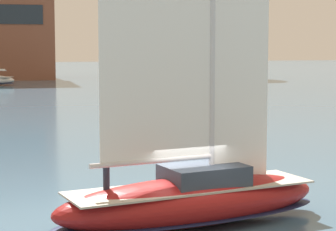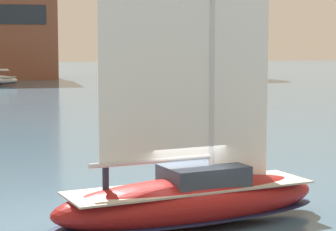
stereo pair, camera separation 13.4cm
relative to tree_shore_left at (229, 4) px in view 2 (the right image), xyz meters
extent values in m
plane|color=#42667F|center=(-32.30, -89.93, -12.79)|extent=(400.00, 400.00, 0.00)
cylinder|color=brown|center=(0.00, 0.00, -7.86)|extent=(0.79, 0.79, 9.87)
ellipsoid|color=#285B2D|center=(0.00, 0.00, 0.06)|extent=(8.88, 8.88, 10.85)
ellipsoid|color=maroon|center=(-32.30, -89.93, -12.02)|extent=(9.45, 4.39, 1.55)
ellipsoid|color=#19234C|center=(-32.30, -89.93, -12.44)|extent=(9.55, 4.44, 0.19)
cube|color=#BCB7A8|center=(-32.30, -89.93, -11.56)|extent=(8.30, 3.77, 0.06)
cube|color=#333D4C|center=(-31.85, -89.83, -11.21)|extent=(2.87, 2.28, 0.64)
cylinder|color=silver|center=(-31.58, -89.77, -5.83)|extent=(0.18, 0.18, 11.40)
cylinder|color=silver|center=(-33.59, -90.20, -10.62)|extent=(4.05, 1.01, 0.16)
cube|color=white|center=(-33.43, -90.17, -5.95)|extent=(3.70, 0.81, 9.35)
cube|color=white|center=(-30.51, -89.54, -8.40)|extent=(1.97, 0.44, 6.27)
cylinder|color=#232838|center=(-35.04, -90.19, -11.11)|extent=(0.24, 0.24, 0.85)
cylinder|color=silver|center=(-35.04, -90.19, -10.36)|extent=(0.40, 0.40, 0.65)
sphere|color=tan|center=(-35.04, -90.19, -9.91)|extent=(0.24, 0.24, 0.24)
camera|label=1|loc=(-37.98, -109.41, -7.09)|focal=70.00mm
camera|label=2|loc=(-37.85, -109.44, -7.09)|focal=70.00mm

